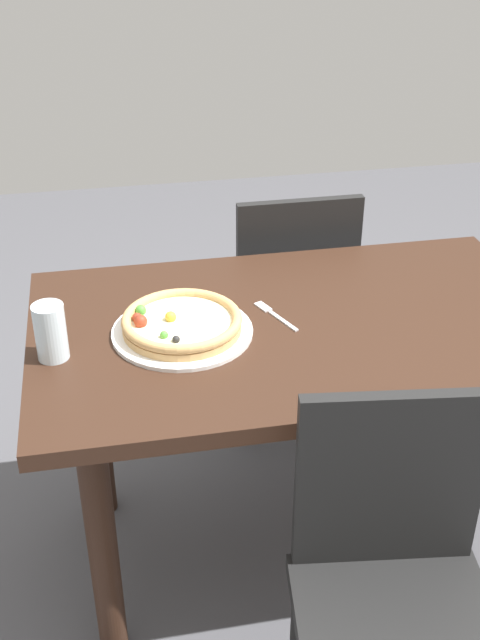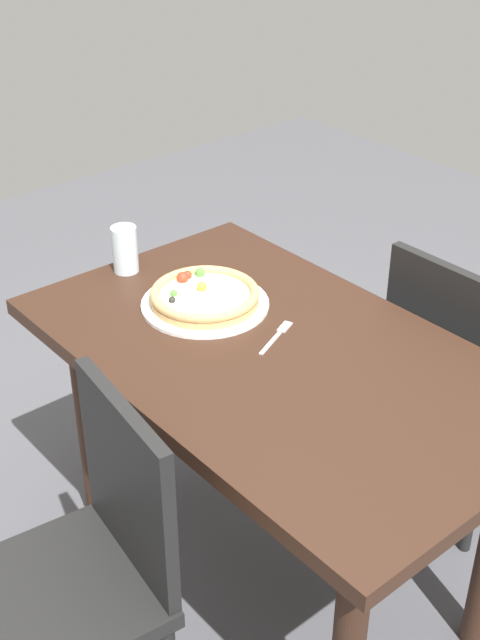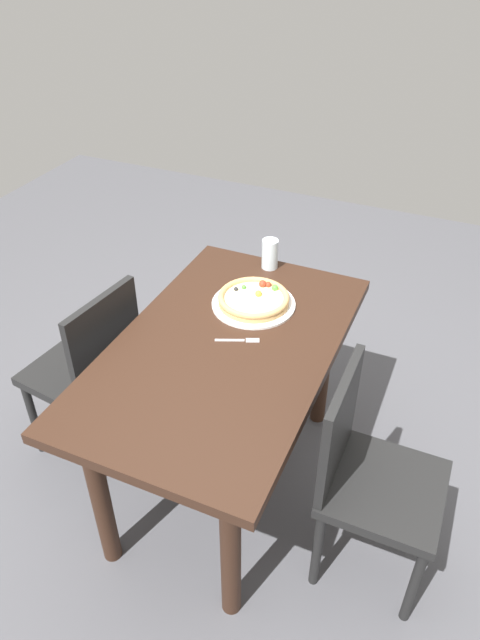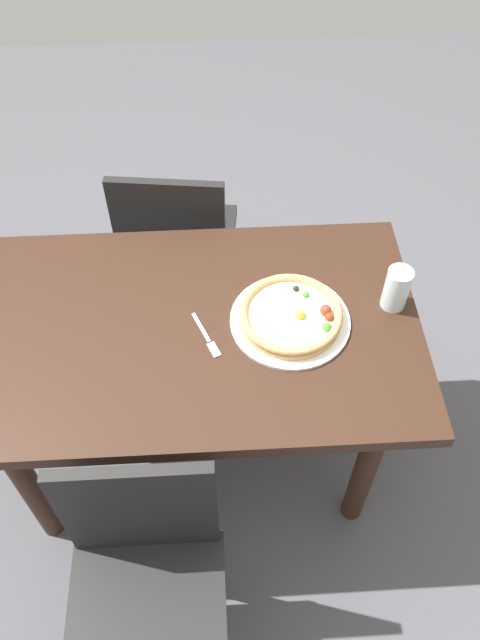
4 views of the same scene
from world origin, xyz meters
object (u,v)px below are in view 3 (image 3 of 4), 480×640
Objects in this scene: chair_near at (90,368)px; fork at (241,340)px; pizza at (255,299)px; drinking_glass at (270,254)px; dining_table at (225,369)px; chair_far at (367,474)px; plate at (254,304)px.

chair_near reaches higher than fork.
drinking_glass is at bearing -170.04° from pizza.
pizza reaches higher than fork.
drinking_glass reaches higher than dining_table.
dining_table is at bearing -102.62° from chair_far.
chair_far is (0.08, 1.20, 0.00)m from chair_near.
chair_far is 5.53× the size of fork.
drinking_glass is at bearing -170.11° from plate.
chair_far is at bearing 42.37° from drinking_glass.
fork is (0.23, 0.04, -0.00)m from plate.
fork is at bearing 10.37° from pizza.
chair_far reaches higher than pizza.
chair_near is 0.91m from drinking_glass.
chair_near is at bearing -60.76° from pizza.
drinking_glass reaches higher than chair_far.
plate reaches higher than fork.
plate is at bearing -1.63° from pizza.
dining_table is 1.48× the size of chair_far.
plate is at bearing 77.35° from fork.
fork is 1.18× the size of drinking_glass.
chair_far is at bearing -41.13° from fork.
chair_far is at bearing 77.61° from dining_table.
chair_far is 0.79m from pizza.
dining_table is 0.31m from plate.
dining_table is 8.17× the size of fork.
chair_far is 6.53× the size of drinking_glass.
dining_table is 0.14m from fork.
chair_near is 0.75m from plate.
pizza is at bearing 77.26° from fork.
drinking_glass is at bearing -137.86° from chair_far.
dining_table is 4.51× the size of pizza.
drinking_glass reaches higher than plate.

